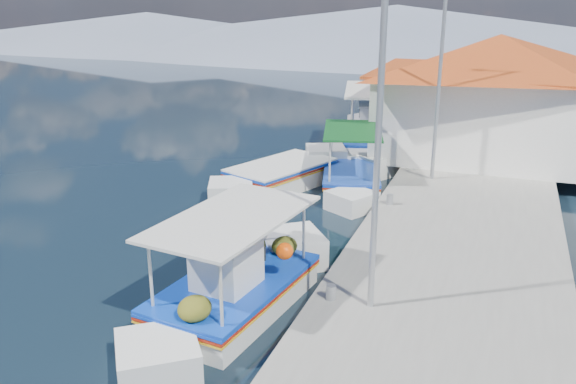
% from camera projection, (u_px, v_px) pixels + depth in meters
% --- Properties ---
extents(ground, '(160.00, 160.00, 0.00)m').
position_uv_depth(ground, '(111.00, 336.00, 11.54)').
color(ground, black).
rests_on(ground, ground).
extents(quay, '(5.00, 44.00, 0.50)m').
position_uv_depth(quay, '(457.00, 249.00, 14.87)').
color(quay, gray).
rests_on(quay, ground).
extents(bollards, '(0.20, 17.20, 0.30)m').
position_uv_depth(bollards, '(368.00, 234.00, 14.77)').
color(bollards, '#A5A8AD').
rests_on(bollards, quay).
extents(main_caique, '(2.60, 6.92, 2.30)m').
position_uv_depth(main_caique, '(236.00, 288.00, 12.47)').
color(main_caique, white).
rests_on(main_caique, ground).
extents(caique_green_canopy, '(2.80, 5.84, 2.26)m').
position_uv_depth(caique_green_canopy, '(352.00, 179.00, 20.24)').
color(caique_green_canopy, white).
rests_on(caique_green_canopy, ground).
extents(caique_blue_hull, '(3.54, 6.25, 1.19)m').
position_uv_depth(caique_blue_hull, '(282.00, 177.00, 20.51)').
color(caique_blue_hull, white).
rests_on(caique_blue_hull, ground).
extents(caique_far, '(3.70, 8.14, 2.93)m').
position_uv_depth(caique_far, '(375.00, 140.00, 24.75)').
color(caique_far, white).
rests_on(caique_far, ground).
extents(harbor_building, '(10.49, 10.49, 4.40)m').
position_uv_depth(harbor_building, '(495.00, 94.00, 22.00)').
color(harbor_building, white).
rests_on(harbor_building, quay).
extents(lamp_post_near, '(1.21, 0.14, 6.00)m').
position_uv_depth(lamp_post_near, '(373.00, 137.00, 10.63)').
color(lamp_post_near, '#A5A8AD').
rests_on(lamp_post_near, quay).
extents(lamp_post_far, '(1.21, 0.14, 6.00)m').
position_uv_depth(lamp_post_far, '(437.00, 75.00, 18.65)').
color(lamp_post_far, '#A5A8AD').
rests_on(lamp_post_far, quay).
extents(mountain_ridge, '(171.40, 96.00, 5.50)m').
position_uv_depth(mountain_ridge, '(514.00, 39.00, 58.65)').
color(mountain_ridge, slate).
rests_on(mountain_ridge, ground).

